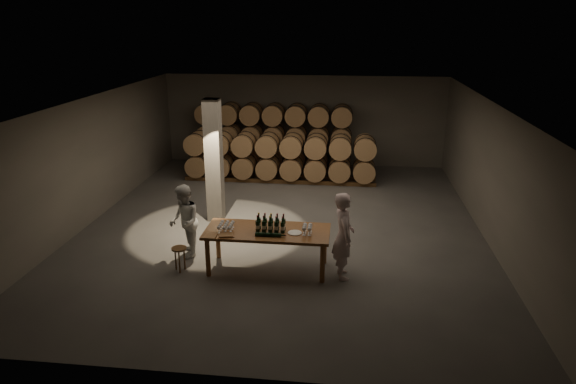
# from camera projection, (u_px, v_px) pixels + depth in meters

# --- Properties ---
(room) EXTENTS (12.00, 12.00, 12.00)m
(room) POSITION_uv_depth(u_px,v_px,m) (214.00, 161.00, 13.18)
(room) COLOR #53504E
(room) RESTS_ON ground
(tasting_table) EXTENTS (2.60, 1.10, 0.90)m
(tasting_table) POSITION_uv_depth(u_px,v_px,m) (267.00, 235.00, 10.70)
(tasting_table) COLOR brown
(tasting_table) RESTS_ON ground
(barrel_stack_back) EXTENTS (5.48, 0.95, 2.31)m
(barrel_stack_back) POSITION_uv_depth(u_px,v_px,m) (274.00, 136.00, 17.92)
(barrel_stack_back) COLOR brown
(barrel_stack_back) RESTS_ON ground
(barrel_stack_front) EXTENTS (6.26, 0.95, 1.57)m
(barrel_stack_front) POSITION_uv_depth(u_px,v_px,m) (280.00, 156.00, 16.68)
(barrel_stack_front) COLOR brown
(barrel_stack_front) RESTS_ON ground
(bottle_cluster) EXTENTS (0.61, 0.24, 0.36)m
(bottle_cluster) POSITION_uv_depth(u_px,v_px,m) (271.00, 225.00, 10.60)
(bottle_cluster) COLOR black
(bottle_cluster) RESTS_ON tasting_table
(lying_bottles) EXTENTS (0.63, 0.08, 0.08)m
(lying_bottles) POSITION_uv_depth(u_px,v_px,m) (269.00, 235.00, 10.35)
(lying_bottles) COLOR black
(lying_bottles) RESTS_ON tasting_table
(glass_cluster_left) EXTENTS (0.30, 0.41, 0.16)m
(glass_cluster_left) POSITION_uv_depth(u_px,v_px,m) (226.00, 225.00, 10.64)
(glass_cluster_left) COLOR silver
(glass_cluster_left) RESTS_ON tasting_table
(glass_cluster_right) EXTENTS (0.20, 0.31, 0.18)m
(glass_cluster_right) POSITION_uv_depth(u_px,v_px,m) (307.00, 227.00, 10.48)
(glass_cluster_right) COLOR silver
(glass_cluster_right) RESTS_ON tasting_table
(plate) EXTENTS (0.29, 0.29, 0.02)m
(plate) POSITION_uv_depth(u_px,v_px,m) (295.00, 233.00, 10.52)
(plate) COLOR white
(plate) RESTS_ON tasting_table
(notebook_near) EXTENTS (0.31, 0.27, 0.03)m
(notebook_near) POSITION_uv_depth(u_px,v_px,m) (226.00, 235.00, 10.39)
(notebook_near) COLOR brown
(notebook_near) RESTS_ON tasting_table
(notebook_corner) EXTENTS (0.25, 0.31, 0.03)m
(notebook_corner) POSITION_uv_depth(u_px,v_px,m) (211.00, 236.00, 10.37)
(notebook_corner) COLOR brown
(notebook_corner) RESTS_ON tasting_table
(pen) EXTENTS (0.16, 0.02, 0.01)m
(pen) POSITION_uv_depth(u_px,v_px,m) (231.00, 237.00, 10.33)
(pen) COLOR black
(pen) RESTS_ON tasting_table
(stool) EXTENTS (0.32, 0.32, 0.53)m
(stool) POSITION_uv_depth(u_px,v_px,m) (179.00, 252.00, 10.76)
(stool) COLOR brown
(stool) RESTS_ON ground
(person_man) EXTENTS (0.56, 0.74, 1.83)m
(person_man) POSITION_uv_depth(u_px,v_px,m) (343.00, 236.00, 10.37)
(person_man) COLOR beige
(person_man) RESTS_ON ground
(person_woman) EXTENTS (0.90, 0.99, 1.66)m
(person_woman) POSITION_uv_depth(u_px,v_px,m) (184.00, 222.00, 11.31)
(person_woman) COLOR silver
(person_woman) RESTS_ON ground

